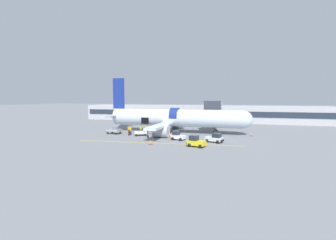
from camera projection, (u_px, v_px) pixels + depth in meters
name	position (u px, v px, depth m)	size (l,w,h in m)	color
ground_plane	(172.00, 137.00, 42.81)	(500.00, 500.00, 0.00)	slate
apron_marking_line	(157.00, 143.00, 37.05)	(27.99, 3.30, 0.01)	yellow
terminal_strip	(199.00, 113.00, 74.59)	(78.32, 10.46, 5.03)	#B2B2B7
jet_bridge_stub	(215.00, 108.00, 53.51)	(3.53, 14.12, 6.86)	#4C4C51
airplane	(173.00, 118.00, 48.51)	(32.03, 24.62, 11.98)	silver
baggage_tug_lead	(215.00, 138.00, 37.63)	(3.20, 2.44, 1.57)	silver
baggage_tug_mid	(196.00, 142.00, 34.25)	(3.01, 2.34, 1.73)	yellow
baggage_tug_rear	(178.00, 136.00, 39.89)	(2.72, 2.21, 1.61)	white
baggage_cart_loading	(141.00, 133.00, 44.62)	(3.37, 2.51, 0.87)	silver
baggage_cart_queued	(114.00, 131.00, 46.79)	(3.83, 2.16, 1.03)	#999BA0
ground_crew_loader_a	(147.00, 129.00, 46.57)	(0.58, 0.59, 1.85)	black
ground_crew_loader_b	(141.00, 129.00, 47.36)	(0.41, 0.59, 1.71)	#2D2D33
ground_crew_driver	(129.00, 130.00, 46.43)	(0.63, 0.42, 1.82)	#1E2338
ground_crew_supervisor	(131.00, 131.00, 45.67)	(0.47, 0.54, 1.58)	#1E2338
suitcase_on_tarmac_upright	(129.00, 134.00, 44.64)	(0.34, 0.29, 0.84)	#4C1E1E
suitcase_on_tarmac_spare	(148.00, 137.00, 41.95)	(0.45, 0.37, 0.58)	#2D2D33
safety_cone_nose	(251.00, 134.00, 43.94)	(0.55, 0.55, 0.70)	black
safety_cone_engine_left	(151.00, 142.00, 35.97)	(0.57, 0.57, 0.76)	black
safety_cone_wingtip	(170.00, 135.00, 42.78)	(0.53, 0.53, 0.78)	black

